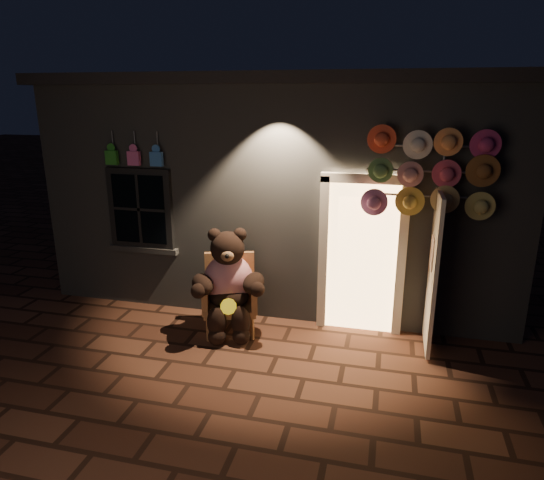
% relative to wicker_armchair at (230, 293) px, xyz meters
% --- Properties ---
extents(ground, '(60.00, 60.00, 0.00)m').
position_rel_wicker_armchair_xyz_m(ground, '(0.40, -1.03, -0.53)').
color(ground, brown).
rests_on(ground, ground).
extents(shop_building, '(7.30, 5.95, 3.51)m').
position_rel_wicker_armchair_xyz_m(shop_building, '(0.40, 2.96, 1.21)').
color(shop_building, slate).
rests_on(shop_building, ground).
extents(wicker_armchair, '(0.88, 0.84, 1.05)m').
position_rel_wicker_armchair_xyz_m(wicker_armchair, '(0.00, 0.00, 0.00)').
color(wicker_armchair, '#AC7B42').
rests_on(wicker_armchair, ground).
extents(teddy_bear, '(1.03, 0.94, 1.48)m').
position_rel_wicker_armchair_xyz_m(teddy_bear, '(0.03, -0.13, 0.20)').
color(teddy_bear, '#B61327').
rests_on(teddy_bear, ground).
extents(hat_rack, '(1.58, 0.22, 2.80)m').
position_rel_wicker_armchair_xyz_m(hat_rack, '(2.51, 0.24, 1.71)').
color(hat_rack, '#59595E').
rests_on(hat_rack, ground).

